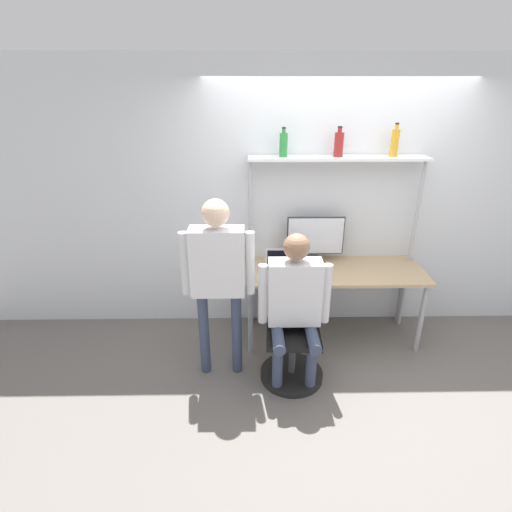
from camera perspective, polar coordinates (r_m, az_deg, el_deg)
The scene contains 13 objects.
ground_plane at distance 4.09m, azimuth 11.19°, elevation -13.74°, with size 12.00×12.00×0.00m, color slate.
wall_back at distance 4.12m, azimuth 10.71°, elevation 7.71°, with size 8.00×0.06×2.70m.
desk at distance 4.03m, azimuth 10.97°, elevation -2.95°, with size 1.76×0.67×0.76m.
shelf_unit at distance 3.93m, azimuth 11.36°, elevation 9.53°, with size 1.68×0.25×1.82m.
monitor at distance 4.03m, azimuth 8.47°, elevation 2.54°, with size 0.57×0.22×0.48m.
laptop at distance 3.83m, azimuth 3.81°, elevation -1.60°, with size 0.33×0.23×0.23m.
cell_phone at distance 3.83m, azimuth 7.37°, elevation -2.73°, with size 0.07×0.15×0.01m.
office_chair at distance 3.64m, azimuth 5.20°, elevation -12.90°, with size 0.56×0.56×0.93m.
person_seated at distance 3.32m, azimuth 5.57°, elevation -6.10°, with size 0.60×0.47×1.37m.
person_standing at distance 3.30m, azimuth -5.49°, elevation -1.77°, with size 0.61×0.22×1.63m.
bottle_green at distance 3.77m, azimuth 3.95°, elevation 15.63°, with size 0.07×0.07×0.26m.
bottle_red at distance 3.85m, azimuth 11.74°, elevation 15.41°, with size 0.08×0.08×0.27m.
bottle_amber at distance 3.99m, azimuth 19.21°, elevation 15.08°, with size 0.07×0.07×0.30m.
Camera 1 is at (-0.82, -3.17, 2.45)m, focal length 28.00 mm.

